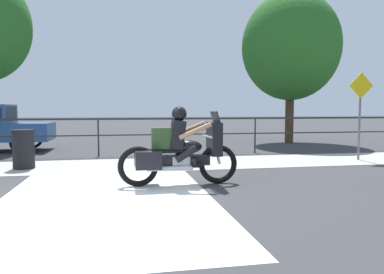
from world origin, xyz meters
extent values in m
plane|color=#38383A|center=(0.00, 0.00, 0.00)|extent=(120.00, 120.00, 0.00)
cube|color=#A8A59E|center=(0.00, 3.40, 0.01)|extent=(44.00, 2.40, 0.01)
cube|color=silver|center=(0.44, -0.20, 0.00)|extent=(3.45, 6.00, 0.01)
cube|color=#232326|center=(0.00, 5.37, 1.16)|extent=(36.00, 0.04, 0.06)
cube|color=#232326|center=(0.00, 5.37, 0.65)|extent=(36.00, 0.03, 0.04)
cylinder|color=#232326|center=(0.00, 5.37, 0.60)|extent=(0.05, 0.05, 1.19)
cylinder|color=#232326|center=(5.10, 5.37, 0.60)|extent=(0.05, 0.05, 1.19)
torus|color=black|center=(2.56, 0.62, 0.39)|extent=(0.77, 0.11, 0.77)
torus|color=black|center=(0.99, 0.62, 0.39)|extent=(0.77, 0.11, 0.77)
cube|color=black|center=(1.78, 0.62, 0.49)|extent=(1.19, 0.22, 0.20)
cube|color=silver|center=(1.81, 0.62, 0.44)|extent=(0.34, 0.26, 0.26)
ellipsoid|color=black|center=(1.97, 0.62, 0.74)|extent=(0.53, 0.30, 0.26)
cube|color=black|center=(1.62, 0.62, 0.68)|extent=(0.69, 0.28, 0.08)
cube|color=black|center=(2.48, 0.62, 0.89)|extent=(0.20, 0.57, 0.65)
cube|color=#1E232B|center=(2.50, 0.62, 1.32)|extent=(0.10, 0.48, 0.24)
cylinder|color=silver|center=(2.34, 0.62, 0.94)|extent=(0.04, 0.70, 0.04)
cylinder|color=silver|center=(1.59, 0.46, 0.36)|extent=(0.86, 0.09, 0.09)
cube|color=black|center=(1.17, 0.38, 0.53)|extent=(0.48, 0.28, 0.33)
cube|color=black|center=(1.17, 0.86, 0.53)|extent=(0.48, 0.28, 0.33)
cylinder|color=silver|center=(2.53, 0.62, 0.64)|extent=(0.18, 0.06, 0.51)
cube|color=black|center=(1.75, 0.62, 0.99)|extent=(0.31, 0.36, 0.57)
sphere|color=tan|center=(1.79, 0.62, 1.36)|extent=(0.23, 0.23, 0.23)
sphere|color=black|center=(1.79, 0.62, 1.38)|extent=(0.29, 0.29, 0.29)
cylinder|color=black|center=(1.90, 0.47, 0.62)|extent=(0.44, 0.13, 0.34)
cylinder|color=black|center=(2.05, 0.47, 0.47)|extent=(0.11, 0.11, 0.13)
cube|color=black|center=(2.10, 0.47, 0.41)|extent=(0.20, 0.10, 0.09)
cylinder|color=black|center=(1.90, 0.77, 0.62)|extent=(0.44, 0.13, 0.34)
cylinder|color=black|center=(2.05, 0.77, 0.47)|extent=(0.11, 0.11, 0.13)
cube|color=black|center=(2.10, 0.77, 0.41)|extent=(0.20, 0.10, 0.09)
cylinder|color=tan|center=(2.04, 0.32, 1.07)|extent=(0.63, 0.09, 0.33)
cylinder|color=tan|center=(2.04, 0.92, 1.07)|extent=(0.63, 0.09, 0.33)
cube|color=#2D4723|center=(1.45, 0.62, 0.92)|extent=(0.37, 0.27, 0.41)
cube|color=#19232D|center=(-3.05, 7.43, 1.30)|extent=(0.04, 1.40, 0.51)
torus|color=black|center=(-2.55, 6.61, 0.37)|extent=(0.75, 0.11, 0.75)
torus|color=black|center=(-2.55, 8.26, 0.37)|extent=(0.75, 0.11, 0.75)
cylinder|color=black|center=(-1.68, 3.27, 0.46)|extent=(0.51, 0.51, 0.91)
cylinder|color=black|center=(-1.68, 3.27, 0.94)|extent=(0.53, 0.53, 0.06)
cylinder|color=slate|center=(7.42, 3.14, 1.15)|extent=(0.06, 0.06, 2.29)
cube|color=yellow|center=(7.42, 3.12, 2.14)|extent=(0.75, 0.02, 0.75)
cylinder|color=#473323|center=(7.82, 8.51, 1.20)|extent=(0.36, 0.36, 2.40)
ellipsoid|color=#286623|center=(7.82, 8.51, 4.10)|extent=(4.13, 4.13, 4.54)
camera|label=1|loc=(0.67, -6.48, 1.49)|focal=35.00mm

